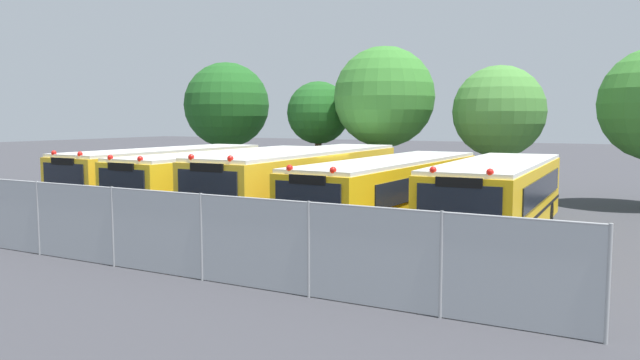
% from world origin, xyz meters
% --- Properties ---
extents(ground_plane, '(160.00, 160.00, 0.00)m').
position_xyz_m(ground_plane, '(0.00, 0.00, 0.00)').
color(ground_plane, '#38383D').
extents(school_bus_0, '(2.62, 10.11, 2.66)m').
position_xyz_m(school_bus_0, '(-6.62, 0.08, 1.40)').
color(school_bus_0, yellow).
rests_on(school_bus_0, ground_plane).
extents(school_bus_1, '(2.67, 11.17, 2.63)m').
position_xyz_m(school_bus_1, '(-3.36, 0.13, 1.39)').
color(school_bus_1, yellow).
rests_on(school_bus_1, ground_plane).
extents(school_bus_2, '(2.76, 11.65, 2.76)m').
position_xyz_m(school_bus_2, '(-0.08, 0.14, 1.45)').
color(school_bus_2, yellow).
rests_on(school_bus_2, ground_plane).
extents(school_bus_3, '(2.70, 10.99, 2.56)m').
position_xyz_m(school_bus_3, '(3.36, -0.11, 1.35)').
color(school_bus_3, yellow).
rests_on(school_bus_3, ground_plane).
extents(school_bus_4, '(2.79, 9.64, 2.59)m').
position_xyz_m(school_bus_4, '(6.75, 0.14, 1.36)').
color(school_bus_4, yellow).
rests_on(school_bus_4, ground_plane).
extents(tree_0, '(4.66, 4.66, 6.82)m').
position_xyz_m(tree_0, '(-9.86, 8.51, 4.54)').
color(tree_0, '#4C3823').
rests_on(tree_0, ground_plane).
extents(tree_1, '(3.39, 3.21, 5.66)m').
position_xyz_m(tree_1, '(-4.51, 9.00, 4.05)').
color(tree_1, '#4C3823').
rests_on(tree_1, ground_plane).
extents(tree_2, '(4.78, 4.78, 7.16)m').
position_xyz_m(tree_2, '(-0.41, 8.32, 4.79)').
color(tree_2, '#4C3823').
rests_on(tree_2, ground_plane).
extents(tree_3, '(4.12, 4.12, 6.13)m').
position_xyz_m(tree_3, '(4.68, 9.23, 4.14)').
color(tree_3, '#4C3823').
rests_on(tree_3, ground_plane).
extents(chainlink_fence, '(20.11, 0.07, 2.05)m').
position_xyz_m(chainlink_fence, '(0.37, -7.96, 1.06)').
color(chainlink_fence, '#9EA0A3').
rests_on(chainlink_fence, ground_plane).
extents(traffic_cone, '(0.53, 0.53, 0.70)m').
position_xyz_m(traffic_cone, '(-3.43, -6.50, 0.35)').
color(traffic_cone, '#EA5914').
rests_on(traffic_cone, ground_plane).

